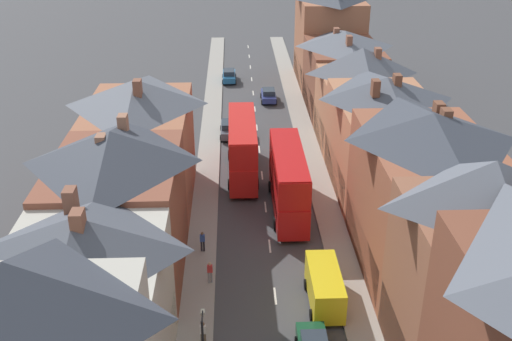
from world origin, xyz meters
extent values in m
cube|color=gray|center=(-5.10, 38.00, 0.07)|extent=(2.20, 104.00, 0.14)
cube|color=gray|center=(5.10, 38.00, 0.07)|extent=(2.20, 104.00, 0.14)
cube|color=silver|center=(0.00, 18.00, 0.01)|extent=(0.14, 1.80, 0.01)
cube|color=silver|center=(0.00, 24.00, 0.01)|extent=(0.14, 1.80, 0.01)
cube|color=silver|center=(0.00, 30.00, 0.01)|extent=(0.14, 1.80, 0.01)
cube|color=silver|center=(0.00, 36.00, 0.01)|extent=(0.14, 1.80, 0.01)
cube|color=silver|center=(0.00, 42.00, 0.01)|extent=(0.14, 1.80, 0.01)
cube|color=silver|center=(0.00, 48.00, 0.01)|extent=(0.14, 1.80, 0.01)
cube|color=silver|center=(0.00, 54.00, 0.01)|extent=(0.14, 1.80, 0.01)
cube|color=silver|center=(0.00, 60.00, 0.01)|extent=(0.14, 1.80, 0.01)
cube|color=silver|center=(0.00, 66.00, 0.01)|extent=(0.14, 1.80, 0.01)
cube|color=silver|center=(0.00, 72.00, 0.01)|extent=(0.14, 1.80, 0.01)
cube|color=silver|center=(0.00, 78.00, 0.01)|extent=(0.14, 1.80, 0.01)
cube|color=silver|center=(0.00, 84.00, 0.01)|extent=(0.14, 1.80, 0.01)
pyramid|color=#383D47|center=(-10.20, 2.66, 12.29)|extent=(8.00, 7.74, 2.56)
cube|color=#BCB7A8|center=(-10.20, 10.90, 4.20)|extent=(8.00, 8.74, 8.40)
pyramid|color=#474C56|center=(-10.20, 10.90, 9.41)|extent=(8.00, 8.74, 2.01)
cube|color=brown|center=(-10.95, 13.30, 10.05)|extent=(0.60, 0.90, 1.27)
cube|color=brown|center=(-9.92, 10.56, 10.17)|extent=(0.60, 0.90, 1.51)
cube|color=brown|center=(-10.20, 20.56, 4.40)|extent=(8.00, 10.59, 8.80)
cube|color=#1E5133|center=(-6.26, 20.56, 1.60)|extent=(0.12, 9.74, 3.20)
pyramid|color=#383D47|center=(-10.20, 20.56, 9.84)|extent=(8.00, 10.59, 2.08)
cube|color=#99664C|center=(-9.77, 22.85, 10.45)|extent=(0.60, 0.90, 1.23)
cube|color=#99664C|center=(-10.69, 20.23, 10.31)|extent=(0.60, 0.90, 0.93)
cube|color=#A36042|center=(-10.20, 31.40, 4.39)|extent=(8.00, 11.10, 8.77)
cube|color=navy|center=(-6.26, 31.40, 1.60)|extent=(0.12, 10.22, 3.20)
pyramid|color=#565B66|center=(-10.20, 31.40, 9.78)|extent=(8.00, 11.10, 2.02)
cube|color=brown|center=(-9.76, 29.73, 10.54)|extent=(0.60, 0.90, 1.51)
cube|color=brown|center=(10.20, 11.87, 5.00)|extent=(8.00, 7.09, 9.99)
cube|color=navy|center=(6.26, 11.87, 1.60)|extent=(0.12, 6.53, 3.20)
pyramid|color=#565B66|center=(10.20, 11.87, 11.27)|extent=(8.00, 7.09, 2.55)
cube|color=#935138|center=(10.20, 21.42, 4.82)|extent=(8.00, 12.00, 9.63)
cube|color=black|center=(6.26, 21.42, 1.60)|extent=(0.12, 11.04, 3.20)
pyramid|color=#383D47|center=(10.20, 21.42, 10.53)|extent=(8.00, 12.00, 1.80)
cube|color=brown|center=(11.25, 22.06, 11.00)|extent=(0.60, 0.90, 0.93)
cube|color=brown|center=(11.17, 23.34, 11.00)|extent=(0.60, 0.90, 0.94)
cube|color=#B2704C|center=(10.20, 33.37, 4.14)|extent=(8.00, 11.90, 8.28)
cube|color=navy|center=(6.26, 33.37, 1.60)|extent=(0.12, 10.95, 3.20)
pyramid|color=#474C56|center=(10.20, 33.37, 9.21)|extent=(8.00, 11.90, 1.85)
cube|color=brown|center=(10.84, 32.72, 9.89)|extent=(0.60, 0.90, 1.36)
cube|color=brown|center=(8.78, 31.38, 9.88)|extent=(0.60, 0.90, 1.34)
cube|color=#B2704C|center=(10.20, 43.32, 3.74)|extent=(8.00, 8.01, 7.48)
cube|color=navy|center=(6.26, 43.32, 1.60)|extent=(0.12, 7.37, 3.20)
pyramid|color=#565B66|center=(10.20, 43.32, 8.77)|extent=(8.00, 8.01, 2.59)
cube|color=brown|center=(11.62, 43.11, 9.43)|extent=(0.60, 0.90, 1.32)
cube|color=brown|center=(10.20, 53.16, 3.89)|extent=(8.00, 11.67, 7.78)
cube|color=black|center=(6.26, 53.16, 1.60)|extent=(0.12, 10.74, 3.20)
pyramid|color=#565B66|center=(10.20, 53.16, 8.64)|extent=(8.00, 11.67, 1.73)
cube|color=brown|center=(10.06, 49.93, 9.18)|extent=(0.60, 0.90, 1.07)
cube|color=brown|center=(9.30, 53.85, 9.16)|extent=(0.60, 0.90, 1.04)
cube|color=#A36042|center=(10.20, 64.57, 5.57)|extent=(8.00, 11.15, 11.14)
cube|color=#1E5133|center=(6.26, 64.57, 1.60)|extent=(0.12, 10.26, 3.20)
cube|color=red|center=(-1.80, 36.25, 1.65)|extent=(2.44, 10.80, 2.50)
cube|color=red|center=(-1.80, 36.25, 4.05)|extent=(2.44, 10.58, 2.30)
cube|color=red|center=(-1.80, 36.25, 5.25)|extent=(2.39, 10.37, 0.10)
cube|color=#28333D|center=(-1.80, 41.60, 1.85)|extent=(2.20, 0.10, 1.20)
cube|color=#28333D|center=(-1.80, 41.60, 4.15)|extent=(2.20, 0.10, 1.10)
cube|color=#28333D|center=(-2.99, 36.25, 1.90)|extent=(0.06, 9.18, 0.90)
cube|color=#28333D|center=(-2.99, 36.25, 4.15)|extent=(0.06, 9.18, 0.90)
cube|color=yellow|center=(-1.80, 41.60, 4.95)|extent=(1.34, 0.08, 0.32)
cylinder|color=black|center=(-3.02, 39.60, 0.50)|extent=(0.30, 1.00, 1.00)
cylinder|color=black|center=(-0.58, 39.60, 0.50)|extent=(0.30, 1.00, 1.00)
cylinder|color=black|center=(-3.02, 33.28, 0.50)|extent=(0.30, 1.00, 1.00)
cylinder|color=black|center=(-0.58, 33.28, 0.50)|extent=(0.30, 1.00, 1.00)
cube|color=red|center=(1.80, 29.36, 1.65)|extent=(2.44, 10.80, 2.50)
cube|color=red|center=(1.80, 29.36, 4.05)|extent=(2.44, 10.58, 2.30)
cube|color=red|center=(1.80, 29.36, 5.25)|extent=(2.39, 10.37, 0.10)
cube|color=#28333D|center=(1.80, 34.71, 1.85)|extent=(2.20, 0.10, 1.20)
cube|color=#28333D|center=(1.80, 34.71, 4.15)|extent=(2.20, 0.10, 1.10)
cube|color=#28333D|center=(0.61, 29.36, 1.90)|extent=(0.06, 9.18, 0.90)
cube|color=#28333D|center=(0.61, 29.36, 4.15)|extent=(0.06, 9.18, 0.90)
cube|color=yellow|center=(1.80, 34.71, 4.95)|extent=(1.34, 0.08, 0.32)
cylinder|color=black|center=(0.58, 32.71, 0.50)|extent=(0.30, 1.00, 1.00)
cylinder|color=black|center=(3.02, 32.71, 0.50)|extent=(0.30, 1.00, 1.00)
cylinder|color=black|center=(0.58, 26.39, 0.50)|extent=(0.30, 1.00, 1.00)
cylinder|color=black|center=(3.02, 26.39, 0.50)|extent=(0.30, 1.00, 1.00)
cylinder|color=black|center=(0.95, 13.28, 0.31)|extent=(0.20, 0.62, 0.62)
cylinder|color=black|center=(2.65, 13.28, 0.31)|extent=(0.20, 0.62, 0.62)
cube|color=#236093|center=(-3.10, 65.15, 0.69)|extent=(1.70, 4.40, 0.76)
cube|color=#28333D|center=(-3.10, 64.93, 1.37)|extent=(1.46, 2.20, 0.60)
cylinder|color=black|center=(-3.95, 66.52, 0.31)|extent=(0.20, 0.62, 0.62)
cylinder|color=black|center=(-2.25, 66.52, 0.31)|extent=(0.20, 0.62, 0.62)
cylinder|color=black|center=(-3.95, 63.79, 0.31)|extent=(0.20, 0.62, 0.62)
cylinder|color=black|center=(-2.25, 63.79, 0.31)|extent=(0.20, 0.62, 0.62)
cube|color=#4C515B|center=(-3.10, 45.80, 0.69)|extent=(1.70, 4.43, 0.76)
cube|color=#28333D|center=(-3.10, 45.58, 1.37)|extent=(1.46, 2.21, 0.60)
cylinder|color=black|center=(-3.95, 47.17, 0.31)|extent=(0.20, 0.62, 0.62)
cylinder|color=black|center=(-2.25, 47.17, 0.31)|extent=(0.20, 0.62, 0.62)
cylinder|color=black|center=(-3.95, 44.43, 0.31)|extent=(0.20, 0.62, 0.62)
cylinder|color=black|center=(-2.25, 44.43, 0.31)|extent=(0.20, 0.62, 0.62)
cube|color=#236093|center=(-1.80, 45.86, 0.71)|extent=(1.70, 4.37, 0.80)
cube|color=#28333D|center=(-1.80, 45.64, 1.41)|extent=(1.46, 2.19, 0.60)
cylinder|color=black|center=(-2.65, 47.22, 0.31)|extent=(0.20, 0.62, 0.62)
cylinder|color=black|center=(-0.95, 47.22, 0.31)|extent=(0.20, 0.62, 0.62)
cylinder|color=black|center=(-2.65, 44.51, 0.31)|extent=(0.20, 0.62, 0.62)
cylinder|color=black|center=(-0.95, 44.51, 0.31)|extent=(0.20, 0.62, 0.62)
cube|color=navy|center=(1.80, 56.80, 0.66)|extent=(1.70, 4.08, 0.70)
cube|color=#28333D|center=(1.80, 56.60, 1.31)|extent=(1.46, 2.04, 0.60)
cylinder|color=black|center=(0.95, 58.07, 0.31)|extent=(0.20, 0.62, 0.62)
cylinder|color=black|center=(2.65, 58.07, 0.31)|extent=(0.20, 0.62, 0.62)
cylinder|color=black|center=(0.95, 55.54, 0.31)|extent=(0.20, 0.62, 0.62)
cylinder|color=black|center=(2.65, 55.54, 0.31)|extent=(0.20, 0.62, 0.62)
cube|color=yellow|center=(3.10, 17.14, 1.36)|extent=(1.96, 5.20, 2.10)
cube|color=#28333D|center=(3.10, 19.69, 1.66)|extent=(1.76, 0.10, 0.90)
cylinder|color=black|center=(2.12, 18.70, 0.36)|extent=(0.24, 0.72, 0.72)
cylinder|color=black|center=(4.08, 18.70, 0.36)|extent=(0.24, 0.72, 0.72)
cylinder|color=black|center=(2.12, 15.58, 0.36)|extent=(0.24, 0.72, 0.72)
cylinder|color=black|center=(4.08, 15.58, 0.36)|extent=(0.24, 0.72, 0.72)
cylinder|color=brown|center=(-4.63, 13.46, 0.56)|extent=(0.14, 0.14, 0.84)
cylinder|color=brown|center=(-4.45, 13.46, 0.56)|extent=(0.14, 0.14, 0.84)
cube|color=silver|center=(-4.54, 13.46, 1.25)|extent=(0.36, 0.22, 0.54)
sphere|color=brown|center=(-4.54, 13.46, 1.64)|extent=(0.22, 0.22, 0.22)
cylinder|color=gray|center=(-4.41, 19.50, 0.56)|extent=(0.14, 0.14, 0.84)
cylinder|color=gray|center=(-4.23, 19.50, 0.56)|extent=(0.14, 0.14, 0.84)
cube|color=red|center=(-4.32, 19.50, 1.25)|extent=(0.36, 0.22, 0.54)
sphere|color=tan|center=(-4.32, 19.50, 1.64)|extent=(0.22, 0.22, 0.22)
cylinder|color=#23232D|center=(-5.07, 23.35, 0.56)|extent=(0.14, 0.14, 0.84)
cylinder|color=#23232D|center=(-4.89, 23.35, 0.56)|extent=(0.14, 0.14, 0.84)
cube|color=#2D4C9E|center=(-4.98, 23.35, 1.25)|extent=(0.36, 0.22, 0.54)
sphere|color=brown|center=(-4.98, 23.35, 1.64)|extent=(0.22, 0.22, 0.22)
cylinder|color=black|center=(-4.25, 9.54, 5.40)|extent=(0.08, 0.90, 0.08)
cube|color=beige|center=(-4.25, 9.99, 5.32)|extent=(0.20, 0.32, 0.20)
camera|label=1|loc=(-2.51, -13.89, 24.76)|focal=42.00mm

